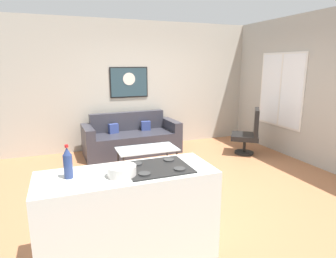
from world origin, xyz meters
name	(u,v)px	position (x,y,z in m)	size (l,w,h in m)	color
ground	(185,185)	(0.00, 0.00, -0.02)	(6.40, 6.40, 0.04)	#A66843
back_wall	(142,85)	(0.00, 2.42, 1.40)	(6.40, 0.05, 2.80)	#AEA89B
right_wall	(305,89)	(2.62, 0.30, 1.40)	(0.05, 6.40, 2.80)	#AAA89F
couch	(132,139)	(-0.40, 1.91, 0.30)	(2.03, 0.91, 0.84)	#2F2E37
coffee_table	(147,150)	(-0.39, 0.78, 0.38)	(1.06, 0.57, 0.41)	silver
armchair	(249,133)	(1.89, 0.94, 0.46)	(0.78, 0.79, 0.97)	black
kitchen_counter	(129,216)	(-1.24, -1.45, 0.45)	(1.64, 0.63, 0.92)	silver
soda_bottle	(68,163)	(-1.75, -1.41, 1.03)	(0.08, 0.08, 0.30)	navy
mixing_bowl	(122,171)	(-1.31, -1.53, 0.94)	(0.26, 0.26, 0.09)	silver
wall_painting	(129,82)	(-0.31, 2.38, 1.48)	(0.85, 0.03, 0.67)	black
window	(281,90)	(2.59, 0.90, 1.33)	(0.03, 1.26, 1.55)	silver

